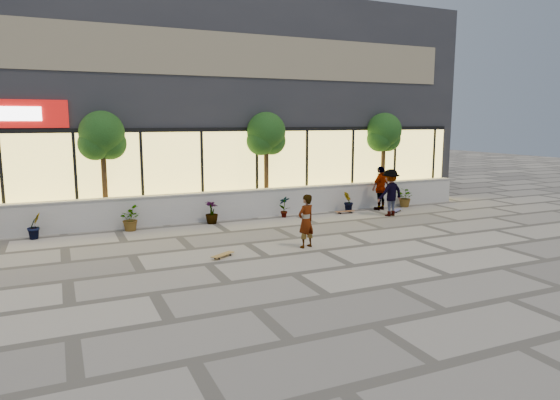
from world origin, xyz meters
name	(u,v)px	position (x,y,z in m)	size (l,w,h in m)	color
ground	(294,274)	(0.00, 0.00, 0.00)	(80.00, 80.00, 0.00)	#A59D8F
planter_wall	(210,206)	(0.00, 7.00, 0.52)	(22.00, 0.42, 1.04)	beige
retail_building	(174,106)	(0.00, 12.49, 4.25)	(24.00, 9.17, 8.50)	#27282D
shrub_b	(34,226)	(-5.70, 6.45, 0.41)	(0.45, 0.36, 0.81)	#1A3B12
shrub_c	(129,219)	(-2.90, 6.45, 0.41)	(0.73, 0.63, 0.81)	#1A3B12
shrub_d	(212,212)	(-0.10, 6.45, 0.41)	(0.45, 0.45, 0.81)	#1A3B12
shrub_e	(284,207)	(2.70, 6.45, 0.41)	(0.43, 0.29, 0.81)	#1A3B12
shrub_f	(348,202)	(5.50, 6.45, 0.41)	(0.45, 0.36, 0.81)	#1A3B12
shrub_g	(406,197)	(8.30, 6.45, 0.41)	(0.73, 0.63, 0.81)	#1A3B12
tree_midwest	(102,138)	(-3.50, 7.70, 2.99)	(1.60, 1.50, 3.92)	#442B18
tree_mideast	(266,136)	(2.50, 7.70, 2.99)	(1.60, 1.50, 3.92)	#442B18
tree_east	(384,135)	(8.00, 7.70, 2.99)	(1.60, 1.50, 3.92)	#442B18
skater_center	(306,221)	(1.40, 2.12, 0.77)	(0.56, 0.37, 1.53)	white
skater_right_near	(381,188)	(6.92, 6.30, 0.89)	(1.04, 0.43, 1.77)	silver
skater_right_far	(390,193)	(6.50, 5.11, 0.89)	(1.15, 0.66, 1.78)	maroon
skateboard_center	(223,255)	(-1.10, 2.07, 0.08)	(0.74, 0.57, 0.09)	olive
skateboard_right_near	(345,211)	(5.21, 6.20, 0.08)	(0.80, 0.26, 0.09)	brown
skateboard_right_far	(397,210)	(7.25, 5.64, 0.07)	(0.70, 0.54, 0.09)	#55579C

